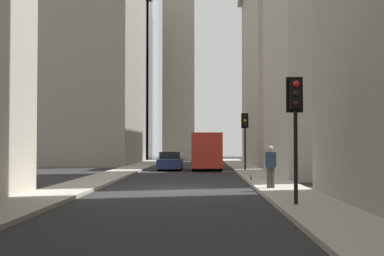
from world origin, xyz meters
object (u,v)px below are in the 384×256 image
Objects in this scene: sedan_navy at (170,162)px; pedestrian at (271,165)px; discarded_bottle at (251,178)px; delivery_truck at (207,151)px; traffic_light_foreground at (295,110)px; traffic_light_midblock at (245,128)px.

sedan_navy is 19.51m from pedestrian.
delivery_truck is at bearing 8.79° from discarded_bottle.
sedan_navy is at bearing 12.14° from traffic_light_foreground.
pedestrian is (-18.74, -5.39, 0.44)m from sedan_navy.
sedan_navy is 25.71m from traffic_light_foreground.
pedestrian is 6.54× the size of discarded_bottle.
sedan_navy is at bearing 67.15° from traffic_light_midblock.
discarded_bottle is at bearing 2.00° from traffic_light_foreground.
sedan_navy is at bearing 99.31° from delivery_truck.
pedestrian is at bearing -163.96° from sedan_navy.
traffic_light_midblock reaches higher than pedestrian.
traffic_light_foreground reaches higher than sedan_navy.
traffic_light_foreground reaches higher than discarded_bottle.
sedan_navy is (-0.46, 2.80, -0.80)m from delivery_truck.
traffic_light_midblock is (-2.34, -5.55, 2.50)m from sedan_navy.
pedestrian is at bearing -175.48° from discarded_bottle.
traffic_light_foreground is 6.57m from pedestrian.
traffic_light_foreground is at bearing -167.86° from sedan_navy.
pedestrian is (6.29, -0.00, -1.90)m from traffic_light_foreground.
sedan_navy reaches higher than discarded_bottle.
traffic_light_foreground is 11.67m from discarded_bottle.
pedestrian is at bearing 179.43° from traffic_light_midblock.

